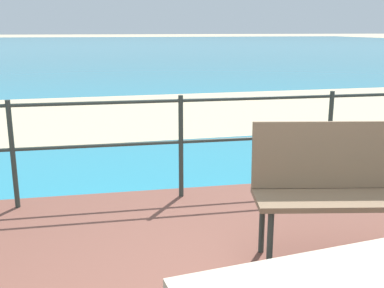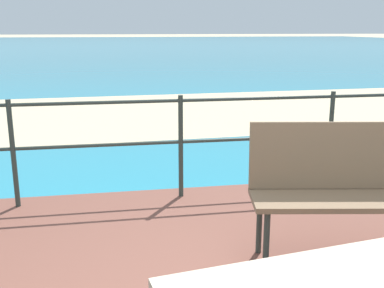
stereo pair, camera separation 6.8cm
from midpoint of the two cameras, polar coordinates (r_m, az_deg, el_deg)
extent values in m
cube|color=teal|center=(41.70, -10.23, 11.80)|extent=(90.00, 90.00, 0.01)
cube|color=beige|center=(8.99, -6.65, 3.86)|extent=(54.15, 6.89, 0.01)
cube|color=#BCAD93|center=(2.18, 17.57, -16.68)|extent=(1.75, 0.52, 0.04)
cube|color=#7A6047|center=(3.26, 20.72, -6.35)|extent=(1.58, 0.65, 0.04)
cube|color=#7A6047|center=(3.34, 19.97, -1.25)|extent=(1.52, 0.32, 0.46)
cylinder|color=#2D3833|center=(3.03, 9.01, -11.85)|extent=(0.04, 0.04, 0.45)
cylinder|color=#2D3833|center=(3.29, 8.09, -9.57)|extent=(0.04, 0.04, 0.45)
cylinder|color=#2D3833|center=(4.27, -21.77, -1.29)|extent=(0.04, 0.04, 0.96)
cylinder|color=#2D3833|center=(4.24, -1.84, -0.37)|extent=(0.04, 0.04, 0.96)
cylinder|color=#2D3833|center=(4.69, 16.23, 0.50)|extent=(0.04, 0.04, 0.96)
cylinder|color=#2D3833|center=(4.15, -1.89, 5.42)|extent=(5.90, 0.03, 0.03)
cylinder|color=#2D3833|center=(4.23, -1.84, 0.26)|extent=(5.90, 0.03, 0.03)
camera|label=1|loc=(0.03, -90.45, -0.11)|focal=42.97mm
camera|label=2|loc=(0.03, 89.55, 0.11)|focal=42.97mm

